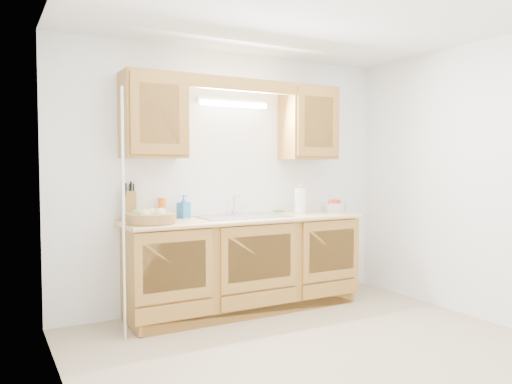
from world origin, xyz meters
TOP-DOWN VIEW (x-y plane):
  - room at (0.00, 0.00)m, footprint 3.52×3.50m
  - base_cabinets at (0.00, 1.20)m, footprint 2.20×0.60m
  - countertop at (0.00, 1.19)m, footprint 2.30×0.63m
  - upper_cabinet_left at (-0.83, 1.33)m, footprint 0.55×0.33m
  - upper_cabinet_right at (0.83, 1.33)m, footprint 0.55×0.33m
  - valance at (0.00, 1.19)m, footprint 2.20×0.05m
  - fluorescent_fixture at (0.00, 1.42)m, footprint 0.76×0.08m
  - sink at (0.00, 1.21)m, footprint 0.84×0.46m
  - wire_shelf_pole at (-1.20, 0.94)m, footprint 0.03×0.03m
  - outlet_plate at (0.95, 1.49)m, footprint 0.08×0.01m
  - fruit_basket at (-0.94, 1.08)m, footprint 0.48×0.48m
  - knife_block at (-1.03, 1.42)m, footprint 0.18×0.23m
  - orange_canister at (-0.73, 1.42)m, footprint 0.08×0.08m
  - soap_bottle at (-0.54, 1.37)m, footprint 0.13×0.13m
  - sponge at (0.54, 1.44)m, footprint 0.12×0.10m
  - paper_towel at (0.66, 1.23)m, footprint 0.14×0.14m
  - apple_bowl at (1.03, 1.16)m, footprint 0.26×0.26m

SIDE VIEW (x-z plane):
  - base_cabinets at x=0.00m, z-range 0.01..0.87m
  - sink at x=0.00m, z-range 0.65..1.01m
  - countertop at x=0.00m, z-range 0.86..0.90m
  - sponge at x=0.54m, z-range 0.90..0.92m
  - fruit_basket at x=-0.94m, z-range 0.89..1.02m
  - apple_bowl at x=1.03m, z-range 0.89..1.03m
  - wire_shelf_pole at x=-1.20m, z-range 0.00..2.00m
  - orange_canister at x=-0.73m, z-range 0.90..1.10m
  - soap_bottle at x=-0.54m, z-range 0.90..1.11m
  - paper_towel at x=0.66m, z-range 0.87..1.17m
  - knife_block at x=-1.03m, z-range 0.85..1.21m
  - outlet_plate at x=0.95m, z-range 1.09..1.21m
  - room at x=0.00m, z-range 0.00..2.50m
  - upper_cabinet_left at x=-0.83m, z-range 1.45..2.20m
  - upper_cabinet_right at x=0.83m, z-range 1.45..2.20m
  - fluorescent_fixture at x=0.00m, z-range 1.96..2.04m
  - valance at x=0.00m, z-range 2.08..2.20m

